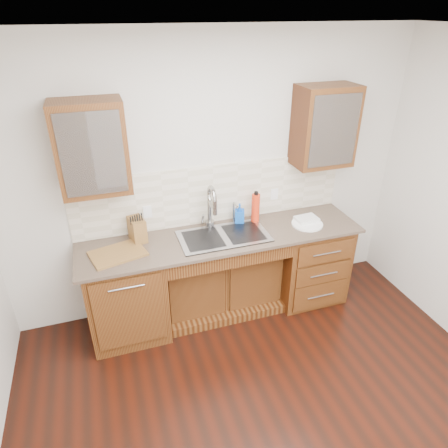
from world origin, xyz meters
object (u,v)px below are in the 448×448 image
object	(u,v)px
plate	(307,224)
cutting_board	(118,254)
soap_bottle	(240,213)
water_bottle	(255,208)
knife_block	(137,229)

from	to	relation	value
plate	cutting_board	bearing A→B (deg)	179.14
soap_bottle	water_bottle	distance (m)	0.17
plate	knife_block	distance (m)	1.65
water_bottle	soap_bottle	bearing A→B (deg)	168.33
knife_block	water_bottle	bearing A→B (deg)	-12.18
soap_bottle	knife_block	size ratio (longest dim) A/B	0.91
plate	cutting_board	xyz separation A→B (m)	(-1.83, 0.03, 0.00)
soap_bottle	knife_block	xyz separation A→B (m)	(-1.01, -0.03, 0.01)
soap_bottle	water_bottle	world-z (taller)	water_bottle
soap_bottle	water_bottle	size ratio (longest dim) A/B	0.68
water_bottle	knife_block	world-z (taller)	water_bottle
soap_bottle	knife_block	distance (m)	1.01
knife_block	cutting_board	size ratio (longest dim) A/B	0.49
soap_bottle	plate	size ratio (longest dim) A/B	0.65
water_bottle	plate	bearing A→B (deg)	-25.26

